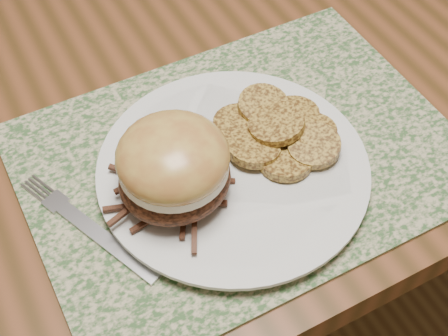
# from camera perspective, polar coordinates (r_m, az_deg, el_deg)

# --- Properties ---
(ground) EXTENTS (3.50, 3.50, 0.00)m
(ground) POSITION_cam_1_polar(r_m,az_deg,el_deg) (1.45, 2.22, -8.44)
(ground) COLOR #4F361B
(ground) RESTS_ON ground
(dining_table) EXTENTS (1.50, 0.90, 0.75)m
(dining_table) POSITION_cam_1_polar(r_m,az_deg,el_deg) (0.94, 3.49, 12.50)
(dining_table) COLOR brown
(dining_table) RESTS_ON ground
(placemat) EXTENTS (0.45, 0.33, 0.00)m
(placemat) POSITION_cam_1_polar(r_m,az_deg,el_deg) (0.66, 1.68, 1.04)
(placemat) COLOR #32532B
(placemat) RESTS_ON dining_table
(dinner_plate) EXTENTS (0.26, 0.26, 0.02)m
(dinner_plate) POSITION_cam_1_polar(r_m,az_deg,el_deg) (0.63, 0.83, -0.19)
(dinner_plate) COLOR silver
(dinner_plate) RESTS_ON placemat
(pork_sandwich) EXTENTS (0.13, 0.13, 0.08)m
(pork_sandwich) POSITION_cam_1_polar(r_m,az_deg,el_deg) (0.58, -4.63, 0.17)
(pork_sandwich) COLOR black
(pork_sandwich) RESTS_ON dinner_plate
(roasted_potatoes) EXTENTS (0.14, 0.15, 0.03)m
(roasted_potatoes) POSITION_cam_1_polar(r_m,az_deg,el_deg) (0.65, 4.98, 3.37)
(roasted_potatoes) COLOR olive
(roasted_potatoes) RESTS_ON dinner_plate
(fork) EXTENTS (0.08, 0.17, 0.00)m
(fork) POSITION_cam_1_polar(r_m,az_deg,el_deg) (0.62, -12.38, -5.23)
(fork) COLOR #B5B4BC
(fork) RESTS_ON placemat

